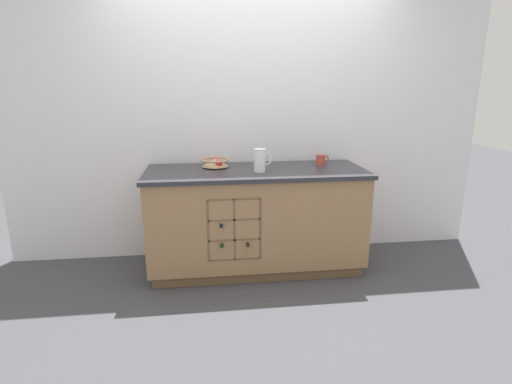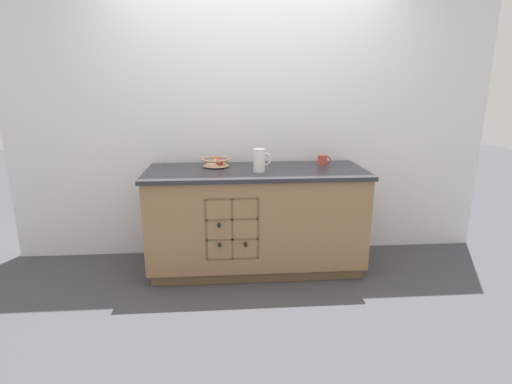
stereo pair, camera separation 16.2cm
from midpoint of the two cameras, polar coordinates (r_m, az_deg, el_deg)
name	(u,v)px [view 1 (the left image)]	position (r m, az deg, el deg)	size (l,w,h in m)	color
ground_plane	(256,266)	(3.63, -1.30, -10.55)	(14.00, 14.00, 0.00)	#424247
back_wall	(250,118)	(3.70, -2.09, 10.46)	(4.40, 0.06, 2.55)	white
kitchen_island	(256,219)	(3.46, -1.38, -3.87)	(1.84, 0.73, 0.88)	brown
fruit_bowl	(215,162)	(3.47, -7.18, 4.27)	(0.25, 0.25, 0.08)	tan
white_pitcher	(260,160)	(3.25, -0.85, 4.62)	(0.15, 0.10, 0.19)	white
ceramic_mug	(321,159)	(3.60, 7.99, 4.62)	(0.12, 0.08, 0.09)	#B7473D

